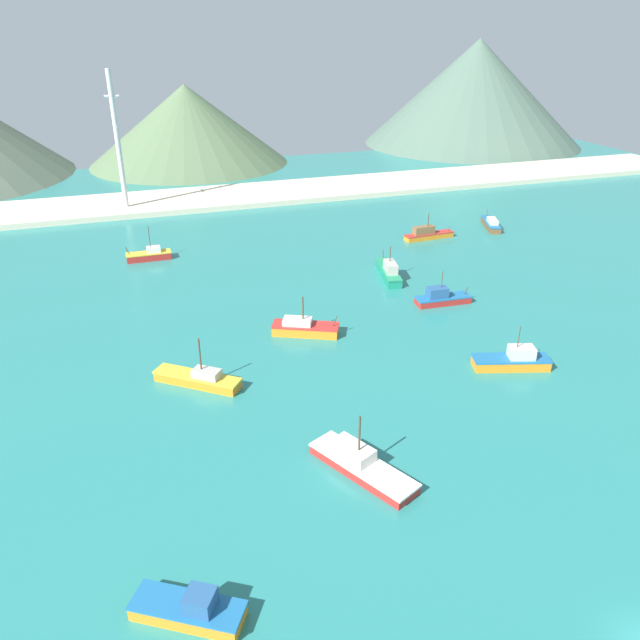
{
  "coord_description": "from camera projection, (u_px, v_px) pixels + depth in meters",
  "views": [
    {
      "loc": [
        -29.66,
        -19.17,
        37.37
      ],
      "look_at": [
        -5.45,
        52.39,
        0.99
      ],
      "focal_mm": 34.63,
      "sensor_mm": 36.0,
      "label": 1
    }
  ],
  "objects": [
    {
      "name": "fishing_boat_3",
      "position": [
        441.0,
        298.0,
        90.79
      ],
      "size": [
        8.4,
        2.95,
        5.14
      ],
      "color": "red",
      "rests_on": "ground"
    },
    {
      "name": "hill_central",
      "position": [
        187.0,
        124.0,
        178.4
      ],
      "size": [
        57.52,
        57.52,
        22.05
      ],
      "color": "#56704C",
      "rests_on": "ground"
    },
    {
      "name": "fishing_boat_12",
      "position": [
        389.0,
        271.0,
        100.05
      ],
      "size": [
        4.56,
        10.89,
        5.41
      ],
      "color": "#198466",
      "rests_on": "ground"
    },
    {
      "name": "fishing_boat_0",
      "position": [
        360.0,
        464.0,
        56.72
      ],
      "size": [
        7.66,
        11.43,
        5.98
      ],
      "color": "red",
      "rests_on": "ground"
    },
    {
      "name": "fishing_boat_6",
      "position": [
        491.0,
        224.0,
        124.6
      ],
      "size": [
        5.24,
        9.34,
        2.65
      ],
      "color": "brown",
      "rests_on": "ground"
    },
    {
      "name": "fishing_boat_2",
      "position": [
        513.0,
        360.0,
        73.82
      ],
      "size": [
        9.5,
        5.23,
        5.49
      ],
      "color": "orange",
      "rests_on": "ground"
    },
    {
      "name": "fishing_boat_9",
      "position": [
        149.0,
        255.0,
        107.82
      ],
      "size": [
        7.65,
        2.43,
        6.02
      ],
      "color": "red",
      "rests_on": "ground"
    },
    {
      "name": "ground",
      "position": [
        434.0,
        408.0,
        66.85
      ],
      "size": [
        260.0,
        280.0,
        0.5
      ],
      "color": "teal"
    },
    {
      "name": "radio_tower",
      "position": [
        118.0,
        142.0,
        129.18
      ],
      "size": [
        2.93,
        2.35,
        29.32
      ],
      "color": "silver",
      "rests_on": "ground"
    },
    {
      "name": "fishing_boat_5",
      "position": [
        427.0,
        234.0,
        118.19
      ],
      "size": [
        10.16,
        2.65,
        5.01
      ],
      "color": "orange",
      "rests_on": "ground"
    },
    {
      "name": "hill_east",
      "position": [
        475.0,
        92.0,
        205.74
      ],
      "size": [
        72.28,
        72.28,
        33.25
      ],
      "color": "#4C6656",
      "rests_on": "ground"
    },
    {
      "name": "fishing_boat_8",
      "position": [
        190.0,
        609.0,
        42.66
      ],
      "size": [
        8.18,
        6.48,
        2.52
      ],
      "color": "orange",
      "rests_on": "ground"
    },
    {
      "name": "fishing_boat_1",
      "position": [
        199.0,
        379.0,
        70.4
      ],
      "size": [
        9.59,
        8.28,
        6.03
      ],
      "color": "orange",
      "rests_on": "ground"
    },
    {
      "name": "beach_strip",
      "position": [
        246.0,
        195.0,
        146.32
      ],
      "size": [
        247.0,
        19.8,
        1.2
      ],
      "primitive_type": "cube",
      "color": "beige",
      "rests_on": "ground"
    },
    {
      "name": "fishing_boat_4",
      "position": [
        304.0,
        328.0,
        81.92
      ],
      "size": [
        9.18,
        6.37,
        5.38
      ],
      "color": "orange",
      "rests_on": "ground"
    }
  ]
}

